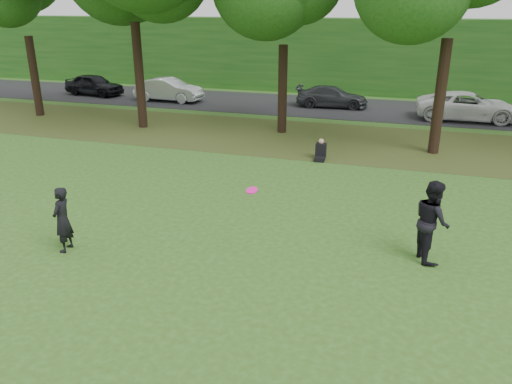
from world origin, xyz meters
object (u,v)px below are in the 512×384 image
player_right (432,221)px  seated_person (321,152)px  frisbee (252,190)px  player_left (62,220)px

player_right → seated_person: (-4.08, 7.52, -0.69)m
player_right → frisbee: size_ratio=5.29×
player_left → frisbee: (4.66, 0.89, 0.98)m
frisbee → seated_person: (-0.03, 8.94, -1.52)m
player_left → seated_person: bearing=147.5°
player_left → player_right: bearing=97.6°
player_left → seated_person: player_left is taller
seated_person → frisbee: bearing=-93.8°
player_left → frisbee: 4.84m
frisbee → seated_person: frisbee is taller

